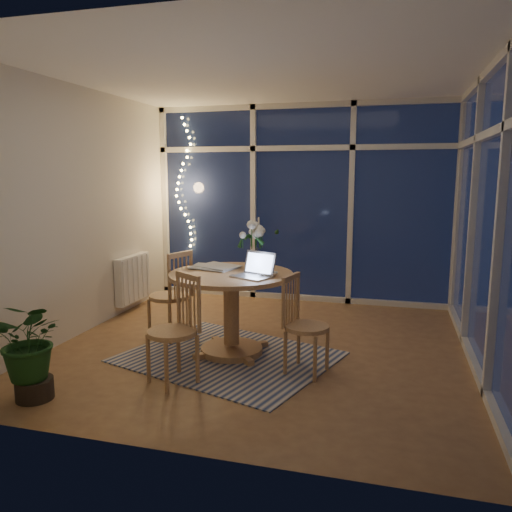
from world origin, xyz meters
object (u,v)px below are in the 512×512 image
at_px(dining_table, 231,314).
at_px(chair_right, 307,325).
at_px(laptop, 251,264).
at_px(flower_vase, 257,259).
at_px(potted_plant, 32,351).
at_px(chair_front, 172,330).
at_px(chair_left, 169,294).

height_order(dining_table, chair_right, chair_right).
height_order(laptop, flower_vase, laptop).
bearing_deg(potted_plant, dining_table, 48.97).
xyz_separation_m(chair_front, potted_plant, (-0.89, -0.55, -0.08)).
relative_size(chair_front, potted_plant, 1.20).
xyz_separation_m(flower_vase, potted_plant, (-1.33, -1.55, -0.51)).
height_order(flower_vase, potted_plant, flower_vase).
height_order(chair_right, chair_front, chair_front).
relative_size(flower_vase, potted_plant, 0.28).
distance_m(flower_vase, potted_plant, 2.11).
xyz_separation_m(chair_front, flower_vase, (0.44, 1.00, 0.44)).
distance_m(laptop, potted_plant, 1.89).
xyz_separation_m(dining_table, laptop, (0.24, -0.16, 0.51)).
distance_m(chair_front, laptop, 0.91).
relative_size(dining_table, flower_vase, 5.51).
relative_size(chair_left, chair_front, 1.03).
bearing_deg(potted_plant, flower_vase, 49.37).
bearing_deg(flower_vase, potted_plant, -130.63).
bearing_deg(flower_vase, dining_table, -128.26).
xyz_separation_m(dining_table, chair_left, (-0.76, 0.27, 0.08)).
bearing_deg(chair_left, flower_vase, 107.32).
bearing_deg(laptop, chair_front, -105.24).
bearing_deg(flower_vase, chair_right, -40.59).
height_order(chair_front, laptop, laptop).
bearing_deg(chair_left, laptop, 86.60).
bearing_deg(chair_left, chair_right, 90.23).
distance_m(chair_right, chair_front, 1.13).
relative_size(chair_front, flower_vase, 4.34).
relative_size(chair_right, chair_front, 0.94).
distance_m(chair_right, potted_plant, 2.18).
height_order(chair_right, potted_plant, chair_right).
xyz_separation_m(chair_left, laptop, (1.01, -0.42, 0.44)).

